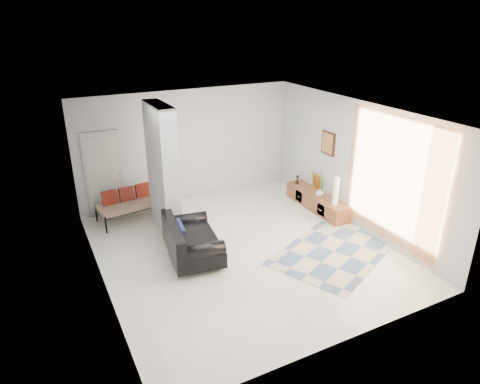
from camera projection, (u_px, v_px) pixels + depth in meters
name	position (u px, v px, depth m)	size (l,w,h in m)	color
floor	(244.00, 250.00, 8.72)	(6.00, 6.00, 0.00)	white
ceiling	(244.00, 114.00, 7.63)	(6.00, 6.00, 0.00)	white
wall_back	(188.00, 146.00, 10.64)	(6.00, 6.00, 0.00)	silver
wall_front	(348.00, 261.00, 5.71)	(6.00, 6.00, 0.00)	silver
wall_left	(96.00, 215.00, 7.02)	(6.00, 6.00, 0.00)	silver
wall_right	(355.00, 165.00, 9.33)	(6.00, 6.00, 0.00)	silver
partition_column	(163.00, 170.00, 9.02)	(0.35, 1.20, 2.80)	#A9AEB0
hallway_door	(104.00, 174.00, 9.87)	(0.85, 0.06, 2.04)	beige
curtain	(392.00, 180.00, 8.33)	(2.55, 2.55, 0.00)	orange
wall_art	(328.00, 143.00, 10.00)	(0.04, 0.45, 0.55)	#3E2111
media_console	(317.00, 201.00, 10.47)	(0.45, 2.04, 0.80)	brown
loveseat	(190.00, 241.00, 8.33)	(1.14, 1.71, 0.76)	silver
daybed	(134.00, 202.00, 9.92)	(1.79, 0.93, 0.77)	black
area_rug	(334.00, 251.00, 8.65)	(2.61, 1.74, 0.01)	beige
cylinder_lamp	(336.00, 191.00, 9.69)	(0.12, 0.12, 0.66)	silver
bronze_figurine	(297.00, 179.00, 10.98)	(0.11, 0.11, 0.22)	black
vase	(320.00, 192.00, 10.21)	(0.19, 0.19, 0.20)	silver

